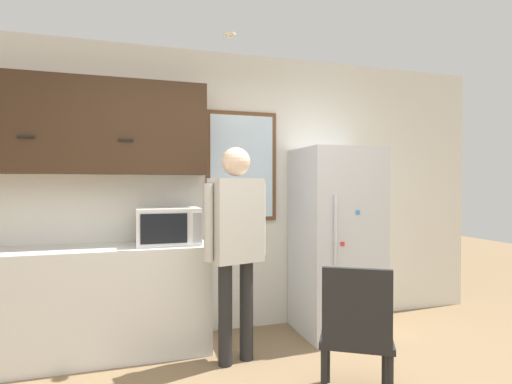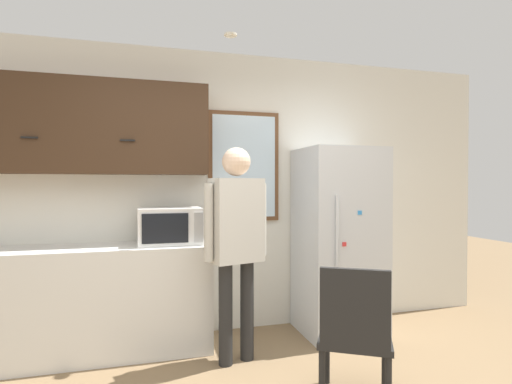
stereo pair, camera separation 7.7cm
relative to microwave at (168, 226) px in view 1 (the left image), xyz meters
name	(u,v)px [view 1 (the left image)]	position (x,y,z in m)	size (l,w,h in m)	color
back_wall	(211,192)	(0.43, 0.32, 0.29)	(6.00, 0.06, 2.70)	silver
counter	(79,303)	(-0.71, 0.01, -0.61)	(2.10, 0.56, 0.91)	silver
upper_cabinets	(80,126)	(-0.71, 0.14, 0.85)	(2.10, 0.32, 0.80)	#3D2819
microwave	(168,226)	(0.00, 0.00, 0.00)	(0.53, 0.38, 0.31)	white
person	(236,232)	(0.49, -0.43, -0.02)	(0.54, 0.32, 1.72)	black
refrigerator	(336,240)	(1.58, -0.06, -0.18)	(0.73, 0.71, 1.77)	silver
chair	(356,329)	(1.07, -1.29, -0.56)	(0.62, 0.62, 0.91)	black
window	(242,166)	(0.73, 0.28, 0.54)	(0.71, 0.05, 1.07)	brown
ceiling_light	(229,35)	(0.49, -0.23, 1.62)	(0.11, 0.11, 0.01)	white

